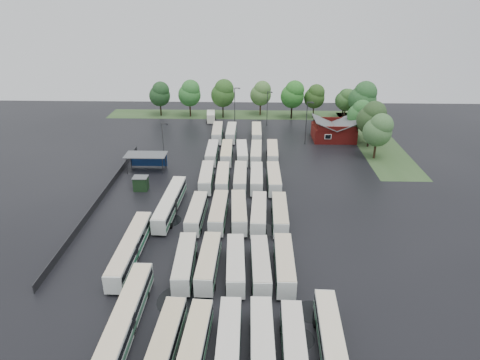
{
  "coord_description": "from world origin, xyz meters",
  "views": [
    {
      "loc": [
        4.08,
        -57.98,
        33.85
      ],
      "look_at": [
        2.0,
        12.0,
        2.5
      ],
      "focal_mm": 32.0,
      "sensor_mm": 36.0,
      "label": 1
    }
  ],
  "objects_px": {
    "brick_building": "(334,132)",
    "minibus": "(211,116)",
    "artic_bus_west_a": "(126,318)",
    "artic_bus_east": "(333,352)"
  },
  "relations": [
    {
      "from": "brick_building",
      "to": "artic_bus_west_a",
      "type": "xyz_separation_m",
      "value": [
        -33.22,
        -65.47,
        -0.17
      ]
    },
    {
      "from": "artic_bus_west_a",
      "to": "artic_bus_east",
      "type": "distance_m",
      "value": 21.77
    },
    {
      "from": "brick_building",
      "to": "artic_bus_west_a",
      "type": "distance_m",
      "value": 73.42
    },
    {
      "from": "brick_building",
      "to": "minibus",
      "type": "height_order",
      "value": "brick_building"
    },
    {
      "from": "artic_bus_west_a",
      "to": "artic_bus_east",
      "type": "relative_size",
      "value": 1.04
    },
    {
      "from": "artic_bus_west_a",
      "to": "minibus",
      "type": "distance_m",
      "value": 80.3
    },
    {
      "from": "artic_bus_west_a",
      "to": "minibus",
      "type": "relative_size",
      "value": 2.73
    },
    {
      "from": "artic_bus_east",
      "to": "minibus",
      "type": "height_order",
      "value": "artic_bus_east"
    },
    {
      "from": "artic_bus_west_a",
      "to": "minibus",
      "type": "bearing_deg",
      "value": 88.89
    },
    {
      "from": "brick_building",
      "to": "minibus",
      "type": "relative_size",
      "value": 1.66
    }
  ]
}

